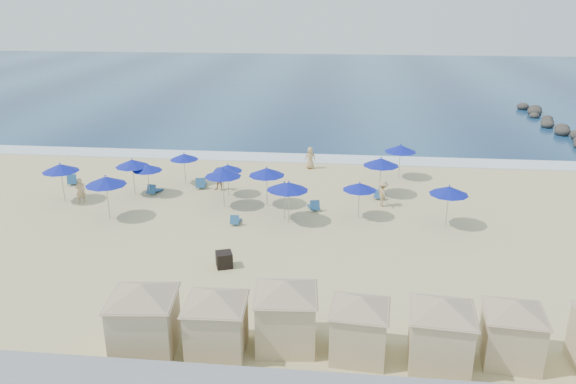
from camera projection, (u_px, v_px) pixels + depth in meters
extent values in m
plane|color=#D4C286|center=(261.00, 240.00, 29.33)|extent=(160.00, 160.00, 0.00)
cube|color=#0E2950|center=(318.00, 83.00, 80.87)|extent=(160.00, 80.00, 0.06)
cube|color=white|center=(291.00, 158.00, 43.85)|extent=(160.00, 2.50, 0.08)
ellipsoid|color=#292522|center=(563.00, 131.00, 50.76)|extent=(1.40, 1.40, 0.91)
ellipsoid|color=#292522|center=(562.00, 128.00, 52.13)|extent=(1.32, 1.32, 0.86)
ellipsoid|color=#292522|center=(547.00, 125.00, 53.63)|extent=(1.24, 1.24, 0.81)
ellipsoid|color=#292522|center=(547.00, 122.00, 54.99)|extent=(1.16, 1.16, 0.75)
ellipsoid|color=#292522|center=(547.00, 119.00, 56.36)|extent=(1.08, 1.08, 0.70)
ellipsoid|color=#292522|center=(534.00, 116.00, 57.85)|extent=(1.00, 1.00, 0.65)
ellipsoid|color=#292522|center=(535.00, 112.00, 59.17)|extent=(1.48, 1.48, 0.96)
ellipsoid|color=#292522|center=(535.00, 109.00, 60.53)|extent=(1.40, 1.40, 0.91)
ellipsoid|color=#292522|center=(523.00, 107.00, 62.03)|extent=(1.32, 1.32, 0.86)
cube|color=black|center=(224.00, 260.00, 26.39)|extent=(0.94, 0.94, 0.73)
cube|color=#CDB58C|center=(145.00, 325.00, 19.95)|extent=(2.35, 2.35, 2.15)
cube|color=tan|center=(142.00, 298.00, 19.59)|extent=(2.47, 2.47, 0.09)
pyramid|color=tan|center=(141.00, 284.00, 19.41)|extent=(4.68, 4.68, 0.54)
cube|color=#CDB58C|center=(217.00, 328.00, 19.89)|extent=(2.07, 2.07, 1.99)
cube|color=tan|center=(216.00, 303.00, 19.56)|extent=(2.17, 2.17, 0.08)
pyramid|color=tan|center=(215.00, 291.00, 19.40)|extent=(4.36, 4.36, 0.50)
cube|color=#CDB58C|center=(286.00, 320.00, 20.31)|extent=(2.25, 2.25, 2.09)
cube|color=tan|center=(286.00, 294.00, 19.96)|extent=(2.36, 2.36, 0.08)
pyramid|color=tan|center=(286.00, 281.00, 19.78)|extent=(4.57, 4.57, 0.52)
cube|color=#CDB58C|center=(359.00, 332.00, 19.74)|extent=(2.05, 2.05, 1.89)
cube|color=tan|center=(360.00, 309.00, 19.42)|extent=(2.16, 2.16, 0.08)
pyramid|color=tan|center=(361.00, 297.00, 19.27)|extent=(4.13, 4.13, 0.47)
cube|color=#CDB58C|center=(440.00, 338.00, 19.27)|extent=(2.21, 2.21, 2.04)
cube|color=tan|center=(443.00, 312.00, 18.93)|extent=(2.33, 2.33, 0.08)
pyramid|color=tan|center=(444.00, 299.00, 18.76)|extent=(4.46, 4.46, 0.51)
cube|color=#CDB58C|center=(511.00, 337.00, 19.47)|extent=(2.05, 2.05, 1.89)
cube|color=tan|center=(515.00, 313.00, 19.15)|extent=(2.16, 2.16, 0.08)
pyramid|color=tan|center=(517.00, 301.00, 18.99)|extent=(4.13, 4.13, 0.47)
cylinder|color=#A5A8AD|center=(63.00, 186.00, 34.51)|extent=(0.05, 0.05, 2.00)
cone|color=#0D1792|center=(60.00, 168.00, 34.11)|extent=(2.21, 2.21, 0.47)
sphere|color=#0D1792|center=(60.00, 163.00, 34.02)|extent=(0.08, 0.08, 0.08)
cylinder|color=#A5A8AD|center=(134.00, 180.00, 35.73)|extent=(0.05, 0.05, 1.92)
cone|color=#0D1792|center=(132.00, 163.00, 35.35)|extent=(2.12, 2.12, 0.45)
sphere|color=#0D1792|center=(132.00, 159.00, 35.26)|extent=(0.08, 0.08, 0.08)
cylinder|color=#A5A8AD|center=(149.00, 183.00, 35.60)|extent=(0.04, 0.04, 1.70)
cone|color=#0D1792|center=(147.00, 167.00, 35.27)|extent=(1.88, 1.88, 0.40)
sphere|color=#0D1792|center=(147.00, 164.00, 35.18)|extent=(0.07, 0.07, 0.07)
cylinder|color=#A5A8AD|center=(108.00, 201.00, 31.83)|extent=(0.06, 0.06, 2.09)
cone|color=#0D1792|center=(106.00, 181.00, 31.42)|extent=(2.31, 2.31, 0.50)
sphere|color=#0D1792|center=(105.00, 176.00, 31.32)|extent=(0.09, 0.09, 0.09)
cylinder|color=#A5A8AD|center=(228.00, 183.00, 35.62)|extent=(0.04, 0.04, 1.68)
cone|color=#0D1792|center=(228.00, 168.00, 35.28)|extent=(1.86, 1.86, 0.40)
sphere|color=#0D1792|center=(228.00, 164.00, 35.20)|extent=(0.07, 0.07, 0.07)
cylinder|color=#A5A8AD|center=(224.00, 191.00, 33.59)|extent=(0.05, 0.05, 1.99)
cone|color=#0D1792|center=(223.00, 173.00, 33.19)|extent=(2.20, 2.20, 0.47)
sphere|color=#0D1792|center=(223.00, 168.00, 33.10)|extent=(0.08, 0.08, 0.08)
cylinder|color=#A5A8AD|center=(289.00, 206.00, 31.28)|extent=(0.05, 0.05, 1.98)
cone|color=#0D1792|center=(289.00, 186.00, 30.88)|extent=(2.19, 2.19, 0.47)
sphere|color=#0D1792|center=(289.00, 181.00, 30.79)|extent=(0.08, 0.08, 0.08)
cylinder|color=#A5A8AD|center=(267.00, 190.00, 33.84)|extent=(0.05, 0.05, 1.97)
cone|color=#0D1792|center=(267.00, 172.00, 33.45)|extent=(2.18, 2.18, 0.47)
sphere|color=#0D1792|center=(267.00, 167.00, 33.35)|extent=(0.08, 0.08, 0.08)
cylinder|color=#A5A8AD|center=(285.00, 204.00, 31.78)|extent=(0.05, 0.05, 1.83)
cone|color=#0D1792|center=(284.00, 186.00, 31.42)|extent=(2.02, 2.02, 0.43)
sphere|color=#0D1792|center=(284.00, 182.00, 31.33)|extent=(0.08, 0.08, 0.08)
cylinder|color=#A5A8AD|center=(399.00, 165.00, 38.85)|extent=(0.05, 0.05, 1.97)
cone|color=#0D1792|center=(401.00, 148.00, 38.46)|extent=(2.18, 2.18, 0.47)
sphere|color=#0D1792|center=(401.00, 144.00, 38.36)|extent=(0.08, 0.08, 0.08)
cylinder|color=#A5A8AD|center=(359.00, 204.00, 31.99)|extent=(0.05, 0.05, 1.75)
cone|color=#0D1792|center=(360.00, 186.00, 31.64)|extent=(1.93, 1.93, 0.41)
sphere|color=#0D1792|center=(360.00, 182.00, 31.56)|extent=(0.07, 0.07, 0.07)
cylinder|color=#A5A8AD|center=(447.00, 210.00, 30.78)|extent=(0.05, 0.05, 1.94)
cone|color=#0D1792|center=(449.00, 190.00, 30.40)|extent=(2.14, 2.14, 0.46)
sphere|color=#0D1792|center=(450.00, 185.00, 30.30)|extent=(0.08, 0.08, 0.08)
cylinder|color=#A5A8AD|center=(185.00, 171.00, 37.84)|extent=(0.05, 0.05, 1.73)
cone|color=#0D1792|center=(184.00, 157.00, 37.50)|extent=(1.91, 1.91, 0.41)
sphere|color=#0D1792|center=(184.00, 153.00, 37.42)|extent=(0.07, 0.07, 0.07)
cylinder|color=#A5A8AD|center=(380.00, 180.00, 35.51)|extent=(0.05, 0.05, 2.04)
cone|color=#0D1792|center=(381.00, 162.00, 35.11)|extent=(2.26, 2.26, 0.48)
sphere|color=#0D1792|center=(381.00, 157.00, 35.01)|extent=(0.09, 0.09, 0.09)
cube|color=#225080|center=(73.00, 181.00, 38.14)|extent=(1.03, 1.42, 0.35)
cube|color=#225080|center=(72.00, 179.00, 37.56)|extent=(0.69, 0.55, 0.62)
cube|color=#225080|center=(155.00, 190.00, 36.32)|extent=(0.78, 1.29, 0.33)
cube|color=#225080|center=(151.00, 189.00, 35.78)|extent=(0.62, 0.43, 0.59)
cube|color=#225080|center=(201.00, 184.00, 37.44)|extent=(0.82, 1.40, 0.36)
cube|color=#225080|center=(200.00, 183.00, 36.84)|extent=(0.67, 0.45, 0.64)
cube|color=#225080|center=(236.00, 220.00, 31.55)|extent=(0.52, 1.06, 0.29)
cube|color=#225080|center=(234.00, 220.00, 31.06)|extent=(0.50, 0.30, 0.51)
cube|color=#225080|center=(313.00, 206.00, 33.62)|extent=(0.84, 1.30, 0.33)
cube|color=#225080|center=(315.00, 205.00, 33.07)|extent=(0.63, 0.46, 0.58)
cube|color=#225080|center=(380.00, 195.00, 35.44)|extent=(0.86, 1.24, 0.31)
cube|color=#225080|center=(378.00, 194.00, 34.95)|extent=(0.60, 0.46, 0.55)
imported|color=tan|center=(80.00, 190.00, 34.37)|extent=(0.69, 0.64, 1.58)
imported|color=tan|center=(219.00, 179.00, 36.52)|extent=(0.90, 0.79, 1.57)
imported|color=tan|center=(383.00, 194.00, 33.79)|extent=(0.96, 1.18, 1.59)
imported|color=tan|center=(310.00, 158.00, 41.08)|extent=(0.84, 0.58, 1.62)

